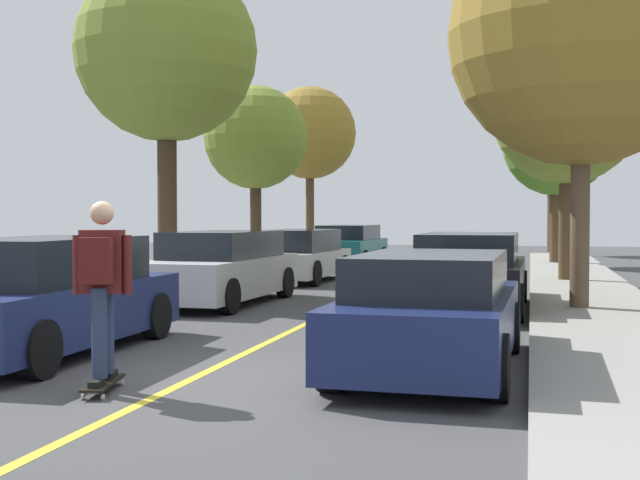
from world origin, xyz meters
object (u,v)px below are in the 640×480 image
object	(u,v)px
street_tree_left_far	(310,134)
parked_car_left_near	(221,268)
parked_car_left_farthest	(348,246)
street_tree_left_nearest	(166,52)
parked_car_right_nearest	(432,312)
street_tree_right_nearest	(582,33)
street_tree_right_near	(566,111)
skateboarder	(101,279)
parked_car_left_nearest	(45,297)
parked_car_right_near	(470,273)
parked_car_left_far	(299,256)
street_tree_right_farthest	(551,146)
skateboard	(103,383)
fire_hydrant	(46,295)
street_tree_right_far	(556,143)
street_tree_left_near	(256,138)

from	to	relation	value
street_tree_left_far	parked_car_left_near	bearing A→B (deg)	-82.25
parked_car_left_farthest	street_tree_left_nearest	world-z (taller)	street_tree_left_nearest
parked_car_right_nearest	street_tree_right_nearest	size ratio (longest dim) A/B	0.61
street_tree_right_near	skateboarder	bearing A→B (deg)	-108.96
parked_car_left_nearest	parked_car_right_near	size ratio (longest dim) A/B	0.96
parked_car_right_near	skateboarder	bearing A→B (deg)	-110.50
parked_car_left_far	street_tree_right_farthest	world-z (taller)	street_tree_right_farthest
parked_car_left_near	parked_car_right_near	xyz separation A→B (m)	(4.80, 0.04, -0.01)
parked_car_left_nearest	street_tree_right_farthest	xyz separation A→B (m)	(6.69, 28.38, 4.01)
parked_car_left_near	skateboard	distance (m)	8.14
parked_car_right_near	street_tree_left_nearest	distance (m)	8.28
parked_car_right_nearest	skateboarder	distance (m)	3.60
street_tree_left_nearest	street_tree_left_far	size ratio (longest dim) A/B	1.15
parked_car_left_farthest	fire_hydrant	size ratio (longest dim) A/B	6.25
street_tree_left_far	skateboard	world-z (taller)	street_tree_left_far
street_tree_left_far	street_tree_right_far	distance (m)	8.59
parked_car_left_nearest	street_tree_left_nearest	distance (m)	9.17
parked_car_right_near	skateboarder	world-z (taller)	skateboarder
street_tree_right_farthest	skateboarder	size ratio (longest dim) A/B	3.55
parked_car_left_nearest	street_tree_right_far	bearing A→B (deg)	71.56
street_tree_right_far	street_tree_right_farthest	world-z (taller)	street_tree_right_farthest
street_tree_left_near	street_tree_right_near	xyz separation A→B (m)	(8.57, -1.50, 0.34)
street_tree_right_near	street_tree_right_farthest	distance (m)	16.10
street_tree_right_far	street_tree_right_nearest	bearing A→B (deg)	-90.00
parked_car_right_near	street_tree_left_far	xyz separation A→B (m)	(-6.69, 13.82, 3.99)
street_tree_right_farthest	parked_car_right_nearest	bearing A→B (deg)	-93.81
street_tree_right_nearest	street_tree_right_near	bearing A→B (deg)	90.00
street_tree_right_nearest	street_tree_right_near	size ratio (longest dim) A/B	1.17
fire_hydrant	parked_car_left_far	bearing A→B (deg)	80.88
parked_car_left_near	parked_car_left_far	bearing A→B (deg)	90.02
parked_car_right_nearest	street_tree_right_near	bearing A→B (deg)	81.23
street_tree_left_far	skateboarder	distance (m)	22.40
street_tree_left_nearest	fire_hydrant	xyz separation A→B (m)	(0.38, -5.36, -4.81)
parked_car_left_far	street_tree_right_far	size ratio (longest dim) A/B	0.71
parked_car_right_near	parked_car_left_nearest	bearing A→B (deg)	-128.24
parked_car_right_near	fire_hydrant	size ratio (longest dim) A/B	6.61
parked_car_right_nearest	street_tree_right_farthest	size ratio (longest dim) A/B	0.69
street_tree_right_farthest	street_tree_left_nearest	bearing A→B (deg)	-112.53
street_tree_left_near	street_tree_right_nearest	size ratio (longest dim) A/B	0.76
parked_car_right_nearest	street_tree_left_near	bearing A→B (deg)	116.00
street_tree_left_nearest	street_tree_right_near	distance (m)	9.76
parked_car_left_far	fire_hydrant	size ratio (longest dim) A/B	5.94
parked_car_left_farthest	fire_hydrant	bearing A→B (deg)	-95.54
street_tree_left_far	street_tree_left_near	bearing A→B (deg)	-90.00
fire_hydrant	skateboarder	bearing A→B (deg)	-51.97
street_tree_right_near	fire_hydrant	distance (m)	13.42
parked_car_right_nearest	skateboard	size ratio (longest dim) A/B	4.95
parked_car_left_near	parked_car_left_farthest	bearing A→B (deg)	90.01
parked_car_left_nearest	parked_car_right_near	bearing A→B (deg)	51.76
parked_car_left_near	street_tree_left_nearest	size ratio (longest dim) A/B	0.64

